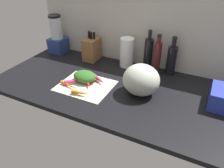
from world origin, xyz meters
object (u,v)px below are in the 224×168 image
(paper_towel_roll, at_px, (127,52))
(cutting_board, at_px, (86,85))
(carrot_4, at_px, (82,93))
(winter_squash, at_px, (141,80))
(bottle_2, at_px, (171,60))
(carrot_5, at_px, (88,83))
(blender_appliance, at_px, (57,37))
(bottle_1, at_px, (157,58))
(carrot_2, at_px, (73,81))
(bottle_0, at_px, (148,54))
(carrot_6, at_px, (99,80))
(knife_block, at_px, (92,49))
(carrot_0, at_px, (94,80))
(carrot_3, at_px, (93,78))
(carrot_1, at_px, (70,86))

(paper_towel_roll, bearing_deg, cutting_board, -107.98)
(carrot_4, xyz_separation_m, winter_squash, (0.32, 0.19, 0.07))
(cutting_board, xyz_separation_m, bottle_2, (0.46, 0.42, 0.11))
(paper_towel_roll, relative_size, bottle_2, 0.80)
(carrot_5, bearing_deg, blender_appliance, 144.73)
(cutting_board, distance_m, carrot_5, 0.03)
(cutting_board, distance_m, winter_squash, 0.38)
(bottle_1, bearing_deg, carrot_2, -139.49)
(carrot_5, xyz_separation_m, bottle_0, (0.28, 0.41, 0.10))
(cutting_board, distance_m, carrot_2, 0.09)
(carrot_5, relative_size, bottle_0, 0.42)
(carrot_6, distance_m, knife_block, 0.39)
(cutting_board, distance_m, carrot_0, 0.07)
(carrot_3, height_order, knife_block, knife_block)
(bottle_0, bearing_deg, bottle_2, 1.37)
(bottle_0, bearing_deg, carrot_6, -123.92)
(winter_squash, distance_m, paper_towel_roll, 0.39)
(carrot_5, bearing_deg, winter_squash, 11.83)
(cutting_board, xyz_separation_m, blender_appliance, (-0.52, 0.38, 0.14))
(carrot_3, relative_size, bottle_2, 0.55)
(carrot_3, bearing_deg, carrot_5, -87.31)
(carrot_4, relative_size, carrot_6, 1.04)
(carrot_1, bearing_deg, carrot_3, 59.99)
(carrot_1, height_order, carrot_5, carrot_5)
(winter_squash, height_order, knife_block, knife_block)
(carrot_5, bearing_deg, carrot_2, -164.74)
(carrot_1, xyz_separation_m, bottle_0, (0.37, 0.48, 0.11))
(carrot_1, height_order, paper_towel_roll, paper_towel_roll)
(carrot_6, bearing_deg, carrot_2, -147.39)
(carrot_0, distance_m, winter_squash, 0.34)
(carrot_4, xyz_separation_m, paper_towel_roll, (0.09, 0.51, 0.09))
(carrot_1, distance_m, bottle_0, 0.62)
(carrot_2, xyz_separation_m, bottle_2, (0.55, 0.44, 0.09))
(carrot_0, bearing_deg, paper_towel_roll, 73.51)
(carrot_0, xyz_separation_m, carrot_2, (-0.11, -0.08, 0.00))
(winter_squash, relative_size, paper_towel_roll, 1.02)
(winter_squash, bearing_deg, paper_towel_roll, 125.85)
(bottle_0, height_order, bottle_1, bottle_0)
(cutting_board, height_order, carrot_6, carrot_6)
(carrot_5, distance_m, carrot_6, 0.08)
(carrot_4, distance_m, carrot_5, 0.12)
(carrot_2, height_order, carrot_6, carrot_6)
(carrot_6, bearing_deg, bottle_2, 40.60)
(carrot_1, relative_size, bottle_2, 0.57)
(carrot_1, xyz_separation_m, carrot_3, (0.09, 0.15, 0.00))
(carrot_1, xyz_separation_m, winter_squash, (0.44, 0.15, 0.08))
(carrot_4, height_order, blender_appliance, blender_appliance)
(carrot_2, relative_size, carrot_4, 0.86)
(cutting_board, distance_m, carrot_4, 0.12)
(bottle_1, bearing_deg, carrot_3, -141.90)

